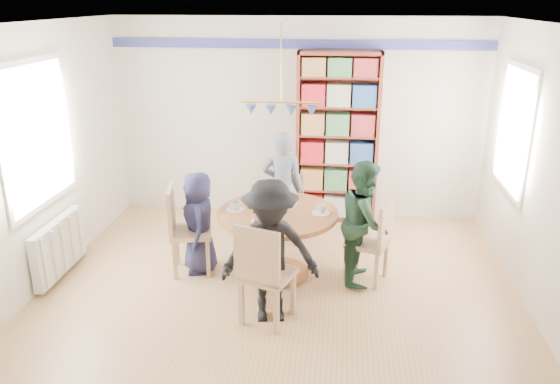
# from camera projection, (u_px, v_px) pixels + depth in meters

# --- Properties ---
(ground) EXTENTS (5.00, 5.00, 0.00)m
(ground) POSITION_uv_depth(u_px,v_px,m) (276.00, 303.00, 5.53)
(ground) COLOR tan
(room_shell) EXTENTS (5.00, 5.00, 5.00)m
(room_shell) POSITION_uv_depth(u_px,v_px,m) (261.00, 124.00, 5.81)
(room_shell) COLOR white
(room_shell) RESTS_ON ground
(radiator) EXTENTS (0.12, 1.00, 0.60)m
(radiator) POSITION_uv_depth(u_px,v_px,m) (59.00, 247.00, 5.95)
(radiator) COLOR silver
(radiator) RESTS_ON ground
(dining_table) EXTENTS (1.30, 1.30, 0.75)m
(dining_table) POSITION_uv_depth(u_px,v_px,m) (278.00, 228.00, 5.91)
(dining_table) COLOR #995832
(dining_table) RESTS_ON ground
(chair_left) EXTENTS (0.53, 0.53, 1.00)m
(chair_left) POSITION_uv_depth(u_px,v_px,m) (183.00, 226.00, 5.99)
(chair_left) COLOR tan
(chair_left) RESTS_ON ground
(chair_right) EXTENTS (0.53, 0.53, 0.93)m
(chair_right) POSITION_uv_depth(u_px,v_px,m) (375.00, 238.00, 5.79)
(chair_right) COLOR tan
(chair_right) RESTS_ON ground
(chair_far) EXTENTS (0.41, 0.41, 0.84)m
(chair_far) POSITION_uv_depth(u_px,v_px,m) (287.00, 204.00, 6.86)
(chair_far) COLOR tan
(chair_far) RESTS_ON ground
(chair_near) EXTENTS (0.58, 0.58, 1.02)m
(chair_near) POSITION_uv_depth(u_px,v_px,m) (263.00, 271.00, 4.98)
(chair_near) COLOR tan
(chair_near) RESTS_ON ground
(person_left) EXTENTS (0.51, 0.65, 1.16)m
(person_left) POSITION_uv_depth(u_px,v_px,m) (199.00, 222.00, 6.01)
(person_left) COLOR #181A36
(person_left) RESTS_ON ground
(person_right) EXTENTS (0.56, 0.69, 1.34)m
(person_right) POSITION_uv_depth(u_px,v_px,m) (365.00, 222.00, 5.78)
(person_right) COLOR #1A3525
(person_right) RESTS_ON ground
(person_far) EXTENTS (0.52, 0.34, 1.40)m
(person_far) POSITION_uv_depth(u_px,v_px,m) (283.00, 187.00, 6.75)
(person_far) COLOR gray
(person_far) RESTS_ON ground
(person_near) EXTENTS (0.98, 0.66, 1.40)m
(person_near) POSITION_uv_depth(u_px,v_px,m) (270.00, 252.00, 5.03)
(person_near) COLOR black
(person_near) RESTS_ON ground
(bookshelf) EXTENTS (1.09, 0.33, 2.28)m
(bookshelf) POSITION_uv_depth(u_px,v_px,m) (337.00, 140.00, 7.28)
(bookshelf) COLOR maroon
(bookshelf) RESTS_ON ground
(tableware) EXTENTS (1.12, 1.12, 0.29)m
(tableware) POSITION_uv_depth(u_px,v_px,m) (276.00, 205.00, 5.85)
(tableware) COLOR white
(tableware) RESTS_ON dining_table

